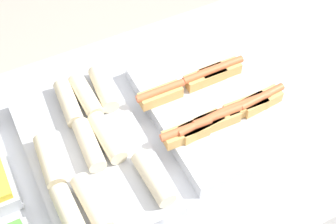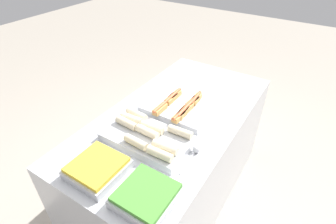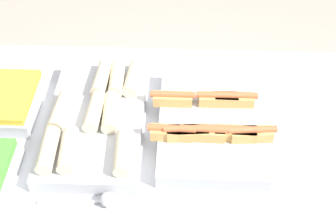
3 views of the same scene
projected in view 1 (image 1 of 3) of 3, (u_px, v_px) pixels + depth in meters
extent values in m
cube|color=#B7BABF|center=(189.00, 192.00, 1.73)|extent=(1.73, 0.88, 0.89)
cube|color=#B7BABF|center=(210.00, 107.00, 1.38)|extent=(0.33, 0.48, 0.05)
cube|color=tan|center=(201.00, 127.00, 1.28)|extent=(0.13, 0.05, 0.04)
cylinder|color=#CC6038|center=(202.00, 122.00, 1.26)|extent=(0.15, 0.03, 0.02)
cube|color=tan|center=(205.00, 77.00, 1.39)|extent=(0.13, 0.04, 0.04)
cylinder|color=#CC6038|center=(206.00, 73.00, 1.38)|extent=(0.15, 0.02, 0.02)
cube|color=tan|center=(161.00, 95.00, 1.35)|extent=(0.13, 0.05, 0.04)
cylinder|color=#CC6038|center=(160.00, 91.00, 1.33)|extent=(0.15, 0.02, 0.02)
cube|color=tan|center=(186.00, 133.00, 1.27)|extent=(0.13, 0.05, 0.04)
cylinder|color=#CC6038|center=(186.00, 129.00, 1.25)|extent=(0.15, 0.03, 0.02)
cube|color=tan|center=(217.00, 120.00, 1.29)|extent=(0.13, 0.05, 0.04)
cylinder|color=#CC6038|center=(218.00, 116.00, 1.28)|extent=(0.15, 0.03, 0.02)
cube|color=tan|center=(261.00, 101.00, 1.34)|extent=(0.13, 0.05, 0.04)
cylinder|color=#CC6038|center=(262.00, 97.00, 1.32)|extent=(0.15, 0.03, 0.02)
cube|color=tan|center=(220.00, 71.00, 1.41)|extent=(0.13, 0.05, 0.04)
cylinder|color=#CC6038|center=(221.00, 67.00, 1.39)|extent=(0.15, 0.02, 0.02)
cube|color=tan|center=(246.00, 107.00, 1.32)|extent=(0.13, 0.05, 0.04)
cylinder|color=#CC6038|center=(247.00, 102.00, 1.31)|extent=(0.15, 0.03, 0.02)
cube|color=#B7BABF|center=(91.00, 155.00, 1.27)|extent=(0.31, 0.54, 0.05)
cylinder|color=beige|center=(153.00, 178.00, 1.17)|extent=(0.05, 0.16, 0.05)
cylinder|color=beige|center=(107.00, 137.00, 1.25)|extent=(0.06, 0.16, 0.05)
cylinder|color=beige|center=(88.00, 144.00, 1.24)|extent=(0.06, 0.16, 0.05)
cylinder|color=beige|center=(69.00, 214.00, 1.11)|extent=(0.05, 0.16, 0.05)
cylinder|color=beige|center=(49.00, 160.00, 1.21)|extent=(0.06, 0.16, 0.05)
cylinder|color=beige|center=(86.00, 96.00, 1.34)|extent=(0.05, 0.16, 0.05)
cylinder|color=beige|center=(69.00, 103.00, 1.32)|extent=(0.06, 0.16, 0.05)
cylinder|color=beige|center=(103.00, 88.00, 1.36)|extent=(0.06, 0.16, 0.05)
cylinder|color=beige|center=(92.00, 203.00, 1.13)|extent=(0.06, 0.16, 0.05)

